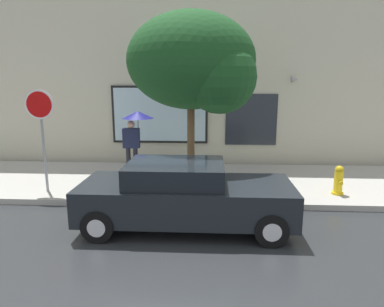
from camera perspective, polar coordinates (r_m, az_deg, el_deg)
name	(u,v)px	position (r m, az deg, el deg)	size (l,w,h in m)	color
ground_plane	(173,225)	(7.59, -3.10, -11.74)	(60.00, 60.00, 0.00)	#282B2D
sidewalk	(184,182)	(10.38, -1.31, -4.68)	(20.00, 4.00, 0.15)	#A3A099
building_facade	(189,68)	(12.43, -0.49, 13.98)	(20.00, 0.67, 7.00)	beige
parked_car	(184,195)	(7.25, -1.27, -6.97)	(4.40, 1.81, 1.40)	black
fire_hydrant	(338,180)	(9.70, 23.13, -4.12)	(0.30, 0.44, 0.76)	yellow
pedestrian_with_umbrella	(135,125)	(10.67, -9.37, 4.64)	(0.96, 0.96, 2.00)	black
street_tree	(197,64)	(9.09, 0.79, 14.59)	(3.33, 2.83, 4.66)	#4C3823
stop_sign	(41,120)	(9.72, -23.78, 5.05)	(0.76, 0.10, 2.69)	gray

